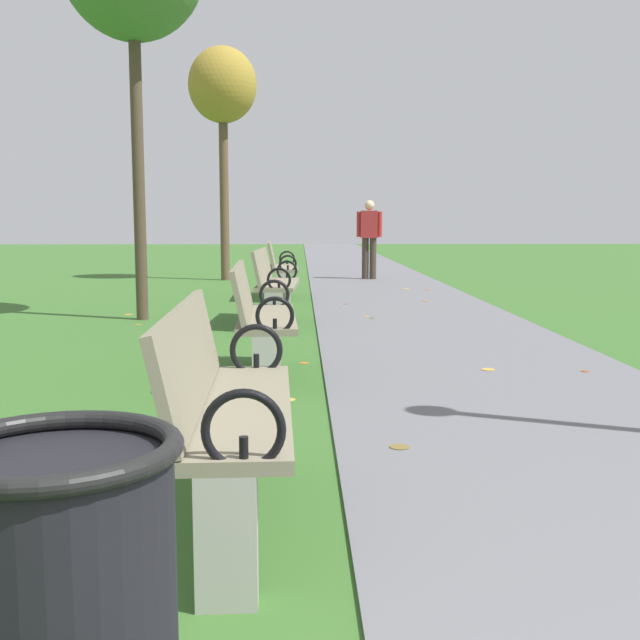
% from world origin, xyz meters
% --- Properties ---
extents(paved_walkway, '(2.60, 44.00, 0.02)m').
position_xyz_m(paved_walkway, '(1.30, 18.00, 0.01)').
color(paved_walkway, slate).
rests_on(paved_walkway, ground).
extents(park_bench_2, '(0.52, 1.61, 0.90)m').
position_xyz_m(park_bench_2, '(-0.50, 3.30, 0.49)').
color(park_bench_2, gray).
rests_on(park_bench_2, ground).
extents(park_bench_3, '(0.53, 1.62, 0.90)m').
position_xyz_m(park_bench_3, '(-0.50, 6.24, 0.49)').
color(park_bench_3, gray).
rests_on(park_bench_3, ground).
extents(park_bench_4, '(0.54, 1.62, 0.90)m').
position_xyz_m(park_bench_4, '(-0.50, 9.48, 0.49)').
color(park_bench_4, gray).
rests_on(park_bench_4, ground).
extents(park_bench_5, '(0.51, 1.61, 0.90)m').
position_xyz_m(park_bench_5, '(-0.50, 12.57, 0.49)').
color(park_bench_5, gray).
rests_on(park_bench_5, ground).
extents(tree_3, '(1.38, 1.38, 4.70)m').
position_xyz_m(tree_3, '(-1.74, 16.35, 3.85)').
color(tree_3, brown).
rests_on(tree_3, ground).
extents(pedestrian_walking, '(0.52, 0.28, 1.62)m').
position_xyz_m(pedestrian_walking, '(1.25, 16.32, 0.93)').
color(pedestrian_walking, '#3D3328').
rests_on(pedestrian_walking, paved_walkway).
extents(scattered_leaves, '(5.06, 15.53, 0.02)m').
position_xyz_m(scattered_leaves, '(0.48, 6.59, 0.02)').
color(scattered_leaves, brown).
rests_on(scattered_leaves, ground).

